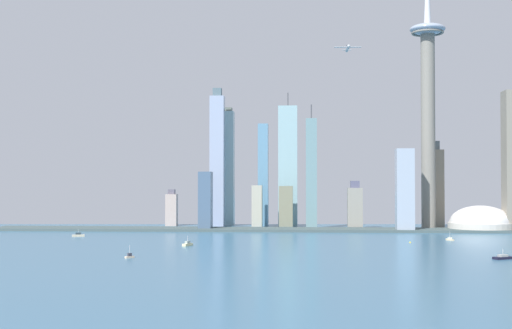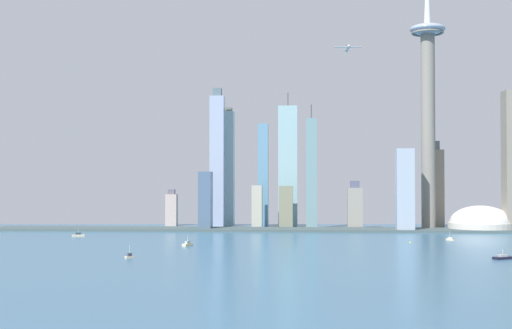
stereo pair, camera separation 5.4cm
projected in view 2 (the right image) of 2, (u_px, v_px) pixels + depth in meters
name	position (u px, v px, depth m)	size (l,w,h in m)	color
ground_plane	(256.00, 279.00, 441.31)	(6000.00, 6000.00, 0.00)	#376584
waterfront_pier	(278.00, 230.00, 867.19)	(711.20, 54.99, 3.09)	#415353
observation_tower	(428.00, 93.00, 887.03)	(44.23, 44.23, 362.99)	gray
stadium_dome	(481.00, 223.00, 866.33)	(79.31, 79.31, 41.89)	beige
skyscraper_0	(288.00, 166.00, 962.38)	(25.83, 23.42, 182.25)	#8BB3BB
skyscraper_1	(172.00, 209.00, 963.66)	(15.16, 13.40, 49.75)	#B4A096
skyscraper_2	(205.00, 201.00, 875.65)	(15.63, 23.53, 72.84)	#465E78
skyscraper_3	(355.00, 207.00, 896.15)	(18.93, 12.08, 61.49)	gray
skyscraper_4	(217.00, 160.00, 946.67)	(18.89, 18.31, 186.07)	#95A3BF
skyscraper_5	(257.00, 207.00, 919.73)	(13.22, 18.08, 55.56)	#ACAB98
skyscraper_6	(405.00, 190.00, 848.31)	(21.20, 19.63, 100.26)	#9CA9BB
skyscraper_8	(263.00, 175.00, 964.99)	(13.47, 23.85, 139.20)	#5A8AAB
skyscraper_9	(433.00, 187.00, 919.15)	(26.61, 12.11, 113.51)	gray
skyscraper_10	(229.00, 168.00, 980.84)	(15.50, 21.51, 163.45)	#99BBC1
skyscraper_11	(286.00, 207.00, 918.75)	(17.87, 18.87, 54.70)	gray
skyscraper_12	(311.00, 174.00, 898.90)	(13.92, 14.65, 159.08)	slate
boat_0	(503.00, 257.00, 552.74)	(17.34, 13.26, 7.70)	black
boat_1	(450.00, 239.00, 725.65)	(6.67, 11.62, 10.08)	beige
boat_2	(78.00, 235.00, 775.34)	(13.14, 8.87, 8.23)	beige
boat_3	(188.00, 244.00, 666.11)	(8.83, 13.21, 9.35)	beige
boat_4	(130.00, 256.00, 561.00)	(7.20, 7.12, 10.21)	beige
channel_buoy_0	(410.00, 242.00, 698.30)	(1.63, 1.63, 1.69)	yellow
airplane	(348.00, 48.00, 890.90)	(34.25, 34.12, 8.76)	#B6BBC0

